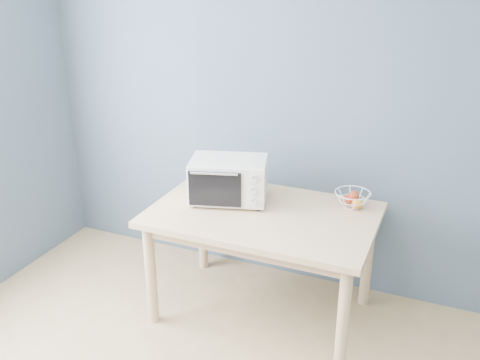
% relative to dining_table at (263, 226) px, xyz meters
% --- Properties ---
extents(room, '(4.01, 4.51, 2.61)m').
position_rel_dining_table_xyz_m(room, '(0.10, -1.70, 0.65)').
color(room, tan).
rests_on(room, ground).
extents(dining_table, '(1.40, 0.90, 0.75)m').
position_rel_dining_table_xyz_m(dining_table, '(0.00, 0.00, 0.00)').
color(dining_table, tan).
rests_on(dining_table, ground).
extents(toaster_oven, '(0.56, 0.47, 0.29)m').
position_rel_dining_table_xyz_m(toaster_oven, '(-0.29, 0.07, 0.25)').
color(toaster_oven, silver).
rests_on(toaster_oven, dining_table).
extents(fruit_basket, '(0.30, 0.30, 0.12)m').
position_rel_dining_table_xyz_m(fruit_basket, '(0.50, 0.29, 0.16)').
color(fruit_basket, silver).
rests_on(fruit_basket, dining_table).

